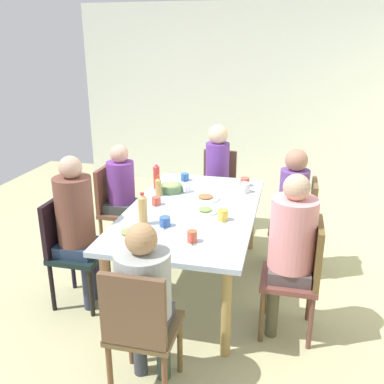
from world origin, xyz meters
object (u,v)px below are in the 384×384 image
person_2 (77,220)px  bowl_0 (171,187)px  cup_0 (165,222)px  bottle_0 (143,209)px  chair_0 (301,272)px  chair_2 (69,245)px  person_4 (144,292)px  plate_1 (130,233)px  cup_1 (245,188)px  person_0 (291,241)px  dining_table (192,217)px  cup_4 (186,188)px  person_1 (217,169)px  bottle_1 (158,187)px  chair_5 (115,205)px  plate_0 (205,198)px  cup_2 (245,182)px  plate_2 (205,211)px  chair_4 (140,326)px  cup_3 (185,177)px  person_5 (123,191)px  chair_3 (300,221)px  chair_1 (218,185)px  cup_5 (156,201)px  cup_7 (192,237)px  person_3 (291,201)px  bottle_2 (157,176)px

person_2 → bowl_0: person_2 is taller
cup_0 → bottle_0: 0.19m
chair_0 → chair_2: (-0.00, -1.83, 0.00)m
person_4 → plate_1: 0.70m
cup_1 → person_0: bearing=23.7°
dining_table → cup_1: size_ratio=15.09×
cup_4 → bottle_0: bearing=-10.0°
person_1 → bottle_1: size_ratio=6.47×
chair_5 → plate_0: bearing=77.5°
person_4 → cup_2: 1.97m
plate_2 → cup_0: cup_0 is taller
chair_4 → cup_3: 2.08m
person_5 → cup_4: bearing=84.2°
person_0 → chair_3: (-0.94, 0.09, -0.23)m
chair_0 → chair_1: 2.01m
person_1 → cup_3: person_1 is taller
dining_table → bottle_1: 0.47m
cup_5 → cup_7: 0.79m
cup_4 → chair_1: bearing=170.5°
person_4 → bottle_1: (-1.47, -0.37, 0.14)m
chair_3 → plate_1: chair_3 is taller
cup_0 → cup_5: bearing=-153.9°
bowl_0 → person_3: bearing=95.1°
plate_0 → cup_0: bearing=-16.0°
cup_2 → cup_7: cup_7 is taller
person_4 → cup_2: person_4 is taller
dining_table → cup_4: cup_4 is taller
dining_table → cup_0: size_ratio=15.54×
person_4 → chair_0: bearing=129.6°
chair_0 → plate_0: (-0.72, -0.85, 0.24)m
person_3 → cup_4: 0.98m
chair_2 → cup_4: size_ratio=7.93×
cup_3 → cup_5: size_ratio=1.02×
chair_4 → cup_2: (-2.03, 0.37, 0.26)m
bottle_2 → cup_5: bearing=17.1°
chair_0 → bowl_0: size_ratio=4.40×
person_4 → cup_7: 0.63m
cup_7 → chair_4: bearing=-11.7°
chair_1 → cup_3: (0.58, -0.25, 0.26)m
bowl_0 → cup_4: bearing=103.1°
dining_table → cup_3: cup_3 is taller
person_5 → cup_7: size_ratio=10.65×
cup_0 → person_3: bearing=132.6°
cup_1 → chair_0: bearing=27.9°
cup_3 → plate_2: bearing=25.4°
chair_1 → cup_3: chair_1 is taller
chair_4 → cup_7: bearing=168.3°
bottle_2 → chair_1: bearing=153.0°
cup_5 → bottle_2: size_ratio=0.45×
person_0 → cup_4: 1.31m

